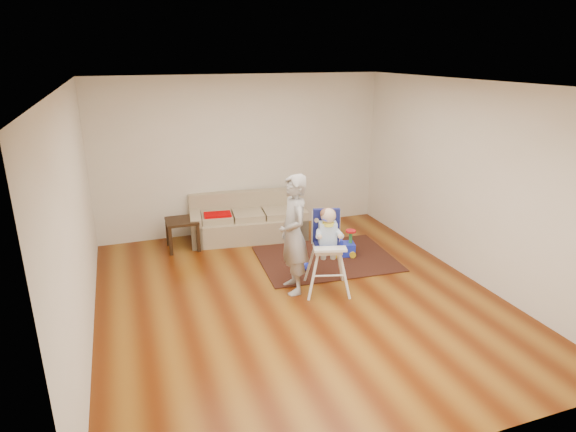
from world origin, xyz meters
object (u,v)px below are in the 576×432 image
object	(u,v)px
ride_on_toy	(342,243)
toy_ball	(305,266)
side_table	(183,234)
high_chair	(327,251)
adult	(294,235)
sofa	(248,217)

from	to	relation	value
ride_on_toy	toy_ball	size ratio (longest dim) A/B	2.90
side_table	toy_ball	bearing A→B (deg)	-43.65
side_table	ride_on_toy	xyz separation A→B (m)	(2.31, -1.14, -0.02)
ride_on_toy	toy_ball	world-z (taller)	ride_on_toy
high_chair	adult	world-z (taller)	adult
high_chair	adult	size ratio (longest dim) A/B	0.73
sofa	adult	world-z (taller)	adult
side_table	adult	size ratio (longest dim) A/B	0.31
ride_on_toy	adult	xyz separation A→B (m)	(-1.12, -0.82, 0.58)
adult	toy_ball	bearing A→B (deg)	146.52
side_table	high_chair	distance (m)	2.67
side_table	high_chair	world-z (taller)	high_chair
sofa	adult	bearing A→B (deg)	-81.33
toy_ball	high_chair	size ratio (longest dim) A/B	0.12
side_table	adult	distance (m)	2.36
side_table	toy_ball	size ratio (longest dim) A/B	3.47
ride_on_toy	high_chair	size ratio (longest dim) A/B	0.35
sofa	toy_ball	size ratio (longest dim) A/B	14.21
sofa	ride_on_toy	bearing A→B (deg)	-39.66
toy_ball	high_chair	bearing A→B (deg)	-84.40
sofa	toy_ball	world-z (taller)	sofa
toy_ball	adult	xyz separation A→B (m)	(-0.36, -0.49, 0.71)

